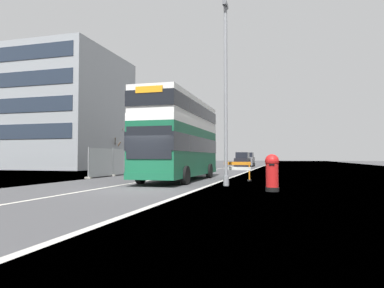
{
  "coord_description": "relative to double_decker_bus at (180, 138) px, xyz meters",
  "views": [
    {
      "loc": [
        6.6,
        -14.16,
        1.44
      ],
      "look_at": [
        1.45,
        4.5,
        2.2
      ],
      "focal_mm": 32.13,
      "sensor_mm": 36.0,
      "label": 1
    }
  ],
  "objects": [
    {
      "name": "ground",
      "position": [
        0.45,
        -6.22,
        -2.74
      ],
      "size": [
        140.0,
        280.0,
        0.1
      ],
      "color": "#424244"
    },
    {
      "name": "double_decker_bus",
      "position": [
        0.0,
        0.0,
        0.0
      ],
      "size": [
        2.89,
        10.42,
        5.06
      ],
      "color": "#145638",
      "rests_on": "ground"
    },
    {
      "name": "lamppost_foreground",
      "position": [
        3.46,
        -3.21,
        1.79
      ],
      "size": [
        0.29,
        0.7,
        9.45
      ],
      "color": "gray",
      "rests_on": "ground"
    },
    {
      "name": "red_pillar_postbox",
      "position": [
        5.85,
        -5.56,
        -1.83
      ],
      "size": [
        0.59,
        0.59,
        1.58
      ],
      "color": "black",
      "rests_on": "ground"
    },
    {
      "name": "roadworks_barrier",
      "position": [
        3.47,
        0.85,
        -1.95
      ],
      "size": [
        1.73,
        0.7,
        1.17
      ],
      "color": "orange",
      "rests_on": "ground"
    },
    {
      "name": "construction_site_fence",
      "position": [
        -6.57,
        6.91,
        -1.66
      ],
      "size": [
        0.44,
        13.8,
        2.16
      ],
      "color": "#A8AAAD",
      "rests_on": "ground"
    },
    {
      "name": "car_oncoming_near",
      "position": [
        -4.08,
        17.77,
        -1.7
      ],
      "size": [
        1.92,
        4.32,
        2.14
      ],
      "color": "slate",
      "rests_on": "ground"
    },
    {
      "name": "car_receding_mid",
      "position": [
        0.59,
        26.89,
        -1.69
      ],
      "size": [
        1.96,
        4.54,
        2.15
      ],
      "color": "black",
      "rests_on": "ground"
    },
    {
      "name": "car_receding_far",
      "position": [
        0.42,
        34.73,
        -1.65
      ],
      "size": [
        2.05,
        4.01,
        2.23
      ],
      "color": "slate",
      "rests_on": "ground"
    },
    {
      "name": "bare_tree_far_verge_near",
      "position": [
        -15.55,
        20.72,
        -0.08
      ],
      "size": [
        2.17,
        3.2,
        5.44
      ],
      "color": "#4C3D2D",
      "rests_on": "ground"
    },
    {
      "name": "backdrop_office_block",
      "position": [
        -26.64,
        18.79,
        4.83
      ],
      "size": [
        23.0,
        14.44,
        15.03
      ],
      "color": "gray",
      "rests_on": "ground"
    }
  ]
}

